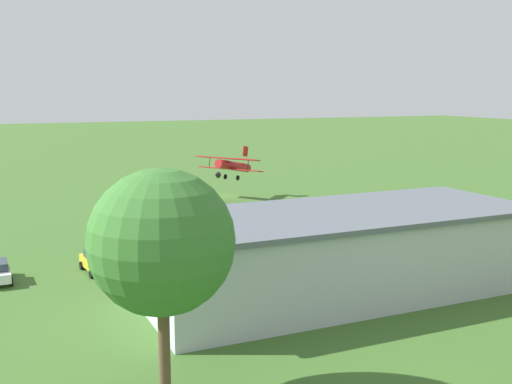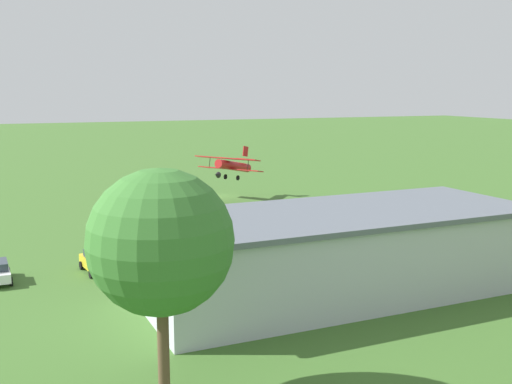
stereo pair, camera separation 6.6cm
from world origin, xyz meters
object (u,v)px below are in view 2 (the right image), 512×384
object	(u,v)px
biplane	(232,165)
person_walking_on_apron	(184,244)
person_beside_truck	(145,244)
tree_by_windsock	(161,242)
person_by_parked_cars	(375,233)
person_watching_takeoff	(163,252)
car_yellow	(98,261)
hangar	(339,252)

from	to	relation	value
biplane	person_walking_on_apron	bearing A→B (deg)	60.98
person_walking_on_apron	person_beside_truck	xyz separation A→B (m)	(2.96, -1.80, -0.11)
person_walking_on_apron	tree_by_windsock	xyz separation A→B (m)	(7.78, 24.28, 6.53)
person_by_parked_cars	person_beside_truck	bearing A→B (deg)	-12.44
person_watching_takeoff	tree_by_windsock	distance (m)	24.39
car_yellow	person_walking_on_apron	distance (m)	7.98
hangar	car_yellow	xyz separation A→B (m)	(14.73, -11.23, -2.03)
biplane	person_walking_on_apron	xyz separation A→B (m)	(12.97, 23.37, -3.50)
hangar	person_watching_takeoff	xyz separation A→B (m)	(9.39, -12.25, -2.14)
hangar	tree_by_windsock	size ratio (longest dim) A/B	2.61
tree_by_windsock	person_beside_truck	bearing A→B (deg)	-100.46
person_beside_truck	car_yellow	bearing A→B (deg)	42.99
hangar	biplane	size ratio (longest dim) A/B	3.25
tree_by_windsock	hangar	bearing A→B (deg)	-144.75
person_by_parked_cars	tree_by_windsock	world-z (taller)	tree_by_windsock
car_yellow	person_by_parked_cars	world-z (taller)	person_by_parked_cars
biplane	person_watching_takeoff	size ratio (longest dim) A/B	5.60
person_watching_takeoff	tree_by_windsock	size ratio (longest dim) A/B	0.14
person_walking_on_apron	tree_by_windsock	world-z (taller)	tree_by_windsock
car_yellow	tree_by_windsock	distance (m)	22.74
person_walking_on_apron	car_yellow	bearing A→B (deg)	18.28
person_beside_truck	person_by_parked_cars	world-z (taller)	person_by_parked_cars
biplane	person_walking_on_apron	world-z (taller)	biplane
hangar	person_beside_truck	bearing A→B (deg)	-56.95
person_walking_on_apron	person_watching_takeoff	bearing A→B (deg)	33.54
biplane	person_by_parked_cars	bearing A→B (deg)	99.64
hangar	person_by_parked_cars	xyz separation A→B (m)	(-10.24, -11.05, -2.05)
person_by_parked_cars	person_walking_on_apron	bearing A→B (deg)	-8.79
tree_by_windsock	person_by_parked_cars	bearing A→B (deg)	-139.37
hangar	person_watching_takeoff	size ratio (longest dim) A/B	18.19
tree_by_windsock	biplane	bearing A→B (deg)	-113.52
person_by_parked_cars	tree_by_windsock	distance (m)	33.81
biplane	car_yellow	xyz separation A→B (m)	(20.55, 25.87, -3.53)
car_yellow	tree_by_windsock	xyz separation A→B (m)	(0.20, 21.78, 6.55)
biplane	person_watching_takeoff	world-z (taller)	biplane
hangar	car_yellow	world-z (taller)	hangar
car_yellow	person_beside_truck	xyz separation A→B (m)	(-4.62, -4.30, -0.09)
hangar	person_beside_truck	xyz separation A→B (m)	(10.11, -15.54, -2.12)
person_by_parked_cars	hangar	bearing A→B (deg)	47.17
person_beside_truck	person_by_parked_cars	xyz separation A→B (m)	(-20.35, 4.49, 0.07)
hangar	person_by_parked_cars	size ratio (longest dim) A/B	16.47
person_walking_on_apron	person_beside_truck	world-z (taller)	person_walking_on_apron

